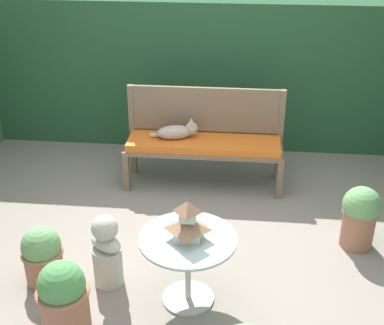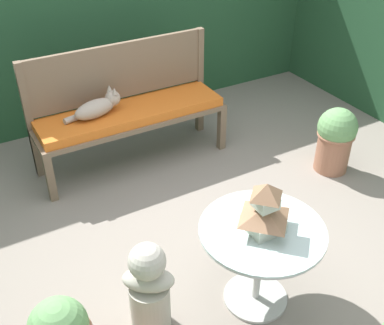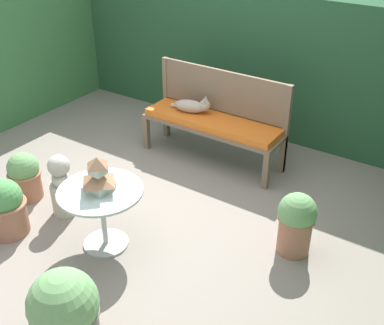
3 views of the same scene
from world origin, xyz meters
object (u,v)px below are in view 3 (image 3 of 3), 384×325
object	(u,v)px
garden_bust	(62,186)
potted_plant_bench_right	(25,176)
garden_bench	(212,125)
pagoda_birdhouse	(98,176)
patio_table	(101,202)
cat	(193,106)
potted_plant_bench_left	(5,208)
potted_plant_table_far	(64,309)
potted_plant_table_near	(296,222)

from	to	relation	value
garden_bust	potted_plant_bench_right	distance (m)	0.51
garden_bench	pagoda_birdhouse	world-z (taller)	pagoda_birdhouse
pagoda_birdhouse	patio_table	bearing A→B (deg)	-97.13
cat	potted_plant_bench_left	world-z (taller)	cat
garden_bust	potted_plant_bench_right	bearing A→B (deg)	-142.42
garden_bench	potted_plant_bench_left	size ratio (longest dim) A/B	2.97
cat	potted_plant_table_far	size ratio (longest dim) A/B	0.93
patio_table	potted_plant_bench_left	world-z (taller)	patio_table
cat	potted_plant_table_near	bearing A→B (deg)	-43.64
cat	patio_table	size ratio (longest dim) A/B	0.69
patio_table	pagoda_birdhouse	size ratio (longest dim) A/B	2.32
potted_plant_table_near	potted_plant_table_far	world-z (taller)	potted_plant_table_near
patio_table	potted_plant_table_near	size ratio (longest dim) A/B	1.25
potted_plant_table_near	garden_bust	bearing A→B (deg)	-160.93
cat	garden_bust	size ratio (longest dim) A/B	0.79
potted_plant_table_near	potted_plant_bench_left	size ratio (longest dim) A/B	1.05
garden_bench	patio_table	size ratio (longest dim) A/B	2.26
pagoda_birdhouse	garden_bust	xyz separation A→B (m)	(-0.64, 0.13, -0.40)
patio_table	pagoda_birdhouse	bearing A→B (deg)	82.87
potted_plant_table_near	potted_plant_bench_right	distance (m)	2.64
potted_plant_bench_right	potted_plant_bench_left	size ratio (longest dim) A/B	0.91
garden_bench	potted_plant_bench_left	world-z (taller)	potted_plant_bench_left
cat	patio_table	bearing A→B (deg)	-94.69
garden_bust	potted_plant_table_near	distance (m)	2.15
potted_plant_bench_right	pagoda_birdhouse	bearing A→B (deg)	-5.40
garden_bench	cat	xyz separation A→B (m)	(-0.27, 0.02, 0.15)
potted_plant_bench_right	potted_plant_table_near	bearing A→B (deg)	15.99
patio_table	pagoda_birdhouse	xyz separation A→B (m)	(0.00, 0.00, 0.25)
patio_table	potted_plant_table_far	distance (m)	0.99
potted_plant_table_near	potted_plant_table_far	bearing A→B (deg)	-119.37
patio_table	potted_plant_bench_right	xyz separation A→B (m)	(-1.15, 0.11, -0.20)
patio_table	potted_plant_table_near	xyz separation A→B (m)	(1.39, 0.84, -0.14)
garden_bench	garden_bust	world-z (taller)	garden_bust
pagoda_birdhouse	potted_plant_bench_left	size ratio (longest dim) A/B	0.57
pagoda_birdhouse	potted_plant_table_near	world-z (taller)	pagoda_birdhouse
potted_plant_table_far	cat	bearing A→B (deg)	105.26
patio_table	garden_bench	bearing A→B (deg)	90.72
cat	patio_table	world-z (taller)	cat
cat	potted_plant_table_far	bearing A→B (deg)	-88.65
potted_plant_bench_right	potted_plant_bench_left	xyz separation A→B (m)	(0.31, -0.46, 0.02)
garden_bench	patio_table	world-z (taller)	patio_table
garden_bust	potted_plant_table_near	xyz separation A→B (m)	(2.03, 0.70, 0.01)
potted_plant_bench_left	garden_bust	bearing A→B (deg)	68.45
garden_bench	potted_plant_bench_left	bearing A→B (deg)	-110.85
potted_plant_bench_right	cat	bearing A→B (deg)	63.01
garden_bench	potted_plant_bench_left	xyz separation A→B (m)	(-0.81, -2.14, -0.17)
patio_table	potted_plant_table_far	xyz separation A→B (m)	(0.43, -0.86, -0.21)
cat	potted_plant_bench_right	bearing A→B (deg)	-130.90
garden_bench	pagoda_birdhouse	xyz separation A→B (m)	(0.02, -1.78, 0.26)
patio_table	garden_bust	bearing A→B (deg)	168.20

